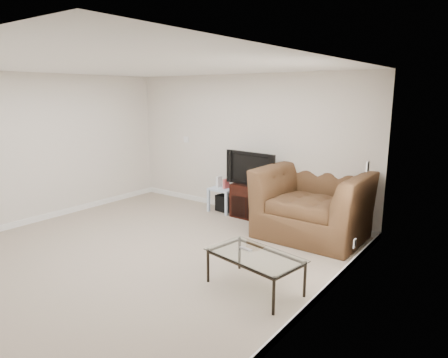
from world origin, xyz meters
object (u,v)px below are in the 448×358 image
Objects in this scene: tv_stand at (254,201)px; coffee_table at (255,272)px; recliner at (315,191)px; subwoofer at (226,203)px; side_table at (224,199)px; television at (253,168)px.

tv_stand is 0.68× the size of coffee_table.
tv_stand is 1.33m from recliner.
subwoofer is 0.19× the size of recliner.
subwoofer is 0.28× the size of coffee_table.
coffee_table is (2.06, -2.28, 0.05)m from subwoofer.
coffee_table is (2.09, -2.26, -0.02)m from side_table.
subwoofer is (0.03, 0.02, -0.07)m from side_table.
television is 1.27m from recliner.
tv_stand is 0.76× the size of television.
tv_stand is 0.45× the size of recliner.
subwoofer is at bearing -178.81° from television.
recliner is 2.10m from coffee_table.
tv_stand is 0.64m from subwoofer.
television is 2.74m from coffee_table.
side_table is 3.08m from coffee_table.
side_table reaches higher than subwoofer.
subwoofer is at bearing -179.85° from tv_stand.
coffee_table is at bearing -55.80° from tv_stand.
side_table is 0.07m from subwoofer.
television is 2.04× the size of side_table.
television is at bearing 122.77° from coffee_table.
tv_stand is 0.66m from side_table.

